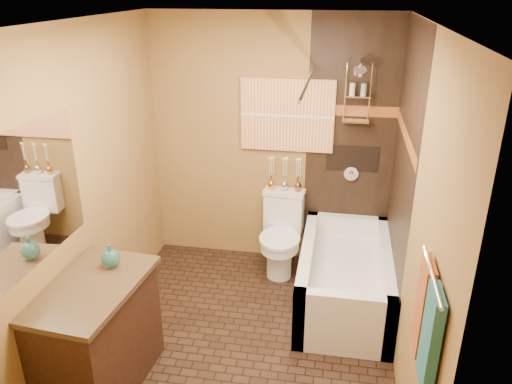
% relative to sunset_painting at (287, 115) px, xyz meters
% --- Properties ---
extents(floor, '(3.00, 3.00, 0.00)m').
position_rel_sunset_painting_xyz_m(floor, '(-0.16, -1.48, -1.55)').
color(floor, black).
rests_on(floor, ground).
extents(wall_left, '(0.02, 3.00, 2.50)m').
position_rel_sunset_painting_xyz_m(wall_left, '(-1.36, -1.48, -0.30)').
color(wall_left, olive).
rests_on(wall_left, floor).
extents(wall_right, '(0.02, 3.00, 2.50)m').
position_rel_sunset_painting_xyz_m(wall_right, '(1.04, -1.48, -0.30)').
color(wall_right, olive).
rests_on(wall_right, floor).
extents(wall_back, '(2.40, 0.02, 2.50)m').
position_rel_sunset_painting_xyz_m(wall_back, '(-0.16, 0.02, -0.30)').
color(wall_back, olive).
rests_on(wall_back, floor).
extents(wall_front, '(2.40, 0.02, 2.50)m').
position_rel_sunset_painting_xyz_m(wall_front, '(-0.16, -2.98, -0.30)').
color(wall_front, olive).
rests_on(wall_front, floor).
extents(ceiling, '(3.00, 3.00, 0.00)m').
position_rel_sunset_painting_xyz_m(ceiling, '(-0.16, -1.48, 0.95)').
color(ceiling, silver).
rests_on(ceiling, wall_back).
extents(alcove_tile_back, '(0.85, 0.01, 2.50)m').
position_rel_sunset_painting_xyz_m(alcove_tile_back, '(0.62, 0.01, -0.30)').
color(alcove_tile_back, black).
rests_on(alcove_tile_back, wall_back).
extents(alcove_tile_right, '(0.01, 1.50, 2.50)m').
position_rel_sunset_painting_xyz_m(alcove_tile_right, '(1.03, -0.73, -0.30)').
color(alcove_tile_right, black).
rests_on(alcove_tile_right, wall_right).
extents(mosaic_band_back, '(0.85, 0.01, 0.10)m').
position_rel_sunset_painting_xyz_m(mosaic_band_back, '(0.62, 0.00, 0.07)').
color(mosaic_band_back, maroon).
rests_on(mosaic_band_back, alcove_tile_back).
extents(mosaic_band_right, '(0.01, 1.50, 0.10)m').
position_rel_sunset_painting_xyz_m(mosaic_band_right, '(1.02, -0.73, 0.07)').
color(mosaic_band_right, maroon).
rests_on(mosaic_band_right, alcove_tile_right).
extents(alcove_niche, '(0.50, 0.01, 0.25)m').
position_rel_sunset_painting_xyz_m(alcove_niche, '(0.64, 0.01, -0.40)').
color(alcove_niche, black).
rests_on(alcove_niche, alcove_tile_back).
extents(shower_fixtures, '(0.24, 0.33, 1.16)m').
position_rel_sunset_painting_xyz_m(shower_fixtures, '(0.64, -0.10, 0.12)').
color(shower_fixtures, silver).
rests_on(shower_fixtures, floor).
extents(curtain_rod, '(0.03, 1.55, 0.03)m').
position_rel_sunset_painting_xyz_m(curtain_rod, '(0.24, -0.73, 0.47)').
color(curtain_rod, silver).
rests_on(curtain_rod, wall_back).
extents(towel_bar, '(0.02, 0.55, 0.02)m').
position_rel_sunset_painting_xyz_m(towel_bar, '(0.99, -2.53, -0.10)').
color(towel_bar, silver).
rests_on(towel_bar, wall_right).
extents(towel_teal, '(0.05, 0.22, 0.52)m').
position_rel_sunset_painting_xyz_m(towel_teal, '(1.00, -2.66, -0.37)').
color(towel_teal, '#205B6C').
rests_on(towel_teal, towel_bar).
extents(towel_rust, '(0.05, 0.22, 0.52)m').
position_rel_sunset_painting_xyz_m(towel_rust, '(1.00, -2.40, -0.37)').
color(towel_rust, '#92471A').
rests_on(towel_rust, towel_bar).
extents(sunset_painting, '(0.90, 0.04, 0.70)m').
position_rel_sunset_painting_xyz_m(sunset_painting, '(0.00, 0.00, 0.00)').
color(sunset_painting, orange).
rests_on(sunset_painting, wall_back).
extents(vanity_mirror, '(0.01, 1.00, 0.90)m').
position_rel_sunset_painting_xyz_m(vanity_mirror, '(-1.35, -2.07, -0.05)').
color(vanity_mirror, white).
rests_on(vanity_mirror, wall_left).
extents(bathtub, '(0.80, 1.50, 0.55)m').
position_rel_sunset_painting_xyz_m(bathtub, '(0.64, -0.73, -1.33)').
color(bathtub, white).
rests_on(bathtub, floor).
extents(toilet, '(0.42, 0.62, 0.81)m').
position_rel_sunset_painting_xyz_m(toilet, '(0.00, -0.27, -1.14)').
color(toilet, white).
rests_on(toilet, floor).
extents(vanity, '(0.67, 1.01, 0.85)m').
position_rel_sunset_painting_xyz_m(vanity, '(-1.08, -2.07, -1.12)').
color(vanity, black).
rests_on(vanity, floor).
extents(teal_bottle, '(0.15, 0.15, 0.21)m').
position_rel_sunset_painting_xyz_m(teal_bottle, '(-1.03, -1.81, -0.61)').
color(teal_bottle, '#246C5C').
rests_on(teal_bottle, vanity).
extents(bud_vases, '(0.34, 0.07, 0.33)m').
position_rel_sunset_painting_xyz_m(bud_vases, '(0.00, -0.09, -0.56)').
color(bud_vases, gold).
rests_on(bud_vases, toilet).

